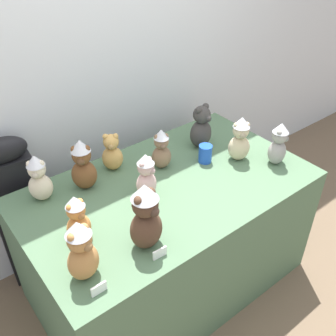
% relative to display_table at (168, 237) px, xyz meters
% --- Properties ---
extents(ground_plane, '(10.00, 10.00, 0.00)m').
position_rel_display_table_xyz_m(ground_plane, '(0.00, -0.25, -0.40)').
color(ground_plane, brown).
extents(wall_back, '(7.00, 0.08, 2.60)m').
position_rel_display_table_xyz_m(wall_back, '(0.00, 0.72, 0.90)').
color(wall_back, silver).
rests_on(wall_back, ground_plane).
extents(display_table, '(1.62, 0.95, 0.80)m').
position_rel_display_table_xyz_m(display_table, '(0.00, 0.00, 0.00)').
color(display_table, '#4C6B4C').
rests_on(display_table, ground_plane).
extents(instrument_case, '(0.29, 0.15, 1.06)m').
position_rel_display_table_xyz_m(instrument_case, '(-0.67, 0.60, 0.14)').
color(instrument_case, black).
rests_on(instrument_case, ground_plane).
extents(teddy_bear_cocoa, '(0.18, 0.16, 0.35)m').
position_rel_display_table_xyz_m(teddy_bear_cocoa, '(-0.35, -0.29, 0.57)').
color(teddy_bear_cocoa, '#4C3323').
rests_on(teddy_bear_cocoa, display_table).
extents(teddy_bear_caramel, '(0.17, 0.15, 0.31)m').
position_rel_display_table_xyz_m(teddy_bear_caramel, '(-0.65, -0.27, 0.55)').
color(teddy_bear_caramel, '#B27A42').
rests_on(teddy_bear_caramel, display_table).
extents(teddy_bear_ash, '(0.15, 0.14, 0.27)m').
position_rel_display_table_xyz_m(teddy_bear_ash, '(0.65, -0.22, 0.53)').
color(teddy_bear_ash, gray).
rests_on(teddy_bear_ash, display_table).
extents(teddy_bear_honey, '(0.16, 0.15, 0.24)m').
position_rel_display_table_xyz_m(teddy_bear_honey, '(-0.15, 0.33, 0.51)').
color(teddy_bear_honey, tan).
rests_on(teddy_bear_honey, display_table).
extents(teddy_bear_charcoal, '(0.17, 0.15, 0.29)m').
position_rel_display_table_xyz_m(teddy_bear_charcoal, '(0.42, 0.20, 0.53)').
color(teddy_bear_charcoal, '#383533').
rests_on(teddy_bear_charcoal, display_table).
extents(teddy_bear_cream, '(0.16, 0.15, 0.27)m').
position_rel_display_table_xyz_m(teddy_bear_cream, '(-0.59, 0.32, 0.53)').
color(teddy_bear_cream, beige).
rests_on(teddy_bear_cream, display_table).
extents(teddy_bear_blush, '(0.14, 0.13, 0.26)m').
position_rel_display_table_xyz_m(teddy_bear_blush, '(-0.14, 0.01, 0.53)').
color(teddy_bear_blush, beige).
rests_on(teddy_bear_blush, display_table).
extents(teddy_bear_ginger, '(0.13, 0.11, 0.26)m').
position_rel_display_table_xyz_m(teddy_bear_ginger, '(-0.57, -0.07, 0.52)').
color(teddy_bear_ginger, '#D17F3D').
rests_on(teddy_bear_ginger, display_table).
extents(teddy_bear_mocha, '(0.14, 0.13, 0.25)m').
position_rel_display_table_xyz_m(teddy_bear_mocha, '(0.08, 0.16, 0.52)').
color(teddy_bear_mocha, '#7F6047').
rests_on(teddy_bear_mocha, display_table).
extents(teddy_bear_sand, '(0.17, 0.16, 0.29)m').
position_rel_display_table_xyz_m(teddy_bear_sand, '(0.50, -0.05, 0.54)').
color(teddy_bear_sand, '#CCB78E').
rests_on(teddy_bear_sand, display_table).
extents(teddy_bear_chestnut, '(0.18, 0.17, 0.30)m').
position_rel_display_table_xyz_m(teddy_bear_chestnut, '(-0.36, 0.27, 0.55)').
color(teddy_bear_chestnut, brown).
rests_on(teddy_bear_chestnut, display_table).
extents(party_cup_blue, '(0.08, 0.08, 0.11)m').
position_rel_display_table_xyz_m(party_cup_blue, '(0.32, 0.05, 0.45)').
color(party_cup_blue, blue).
rests_on(party_cup_blue, display_table).
extents(name_card_front_left, '(0.07, 0.01, 0.05)m').
position_rel_display_table_xyz_m(name_card_front_left, '(-0.65, -0.38, 0.42)').
color(name_card_front_left, white).
rests_on(name_card_front_left, display_table).
extents(name_card_front_middle, '(0.07, 0.01, 0.05)m').
position_rel_display_table_xyz_m(name_card_front_middle, '(-0.35, -0.38, 0.42)').
color(name_card_front_middle, white).
rests_on(name_card_front_middle, display_table).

